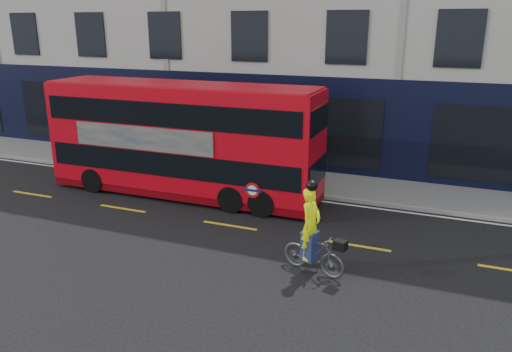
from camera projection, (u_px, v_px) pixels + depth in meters
The scene contains 7 objects.
ground at pixel (348, 269), 12.76m from camera, with size 120.00×120.00×0.00m, color black.
pavement at pixel (384, 191), 18.51m from camera, with size 60.00×3.00×0.12m, color slate.
kerb at pixel (378, 204), 17.18m from camera, with size 60.00×0.12×0.13m, color gray.
road_edge_line at pixel (376, 208), 16.93m from camera, with size 58.00×0.10×0.01m, color silver.
lane_dashes at pixel (359, 246), 14.09m from camera, with size 58.00×0.12×0.01m, color gold, non-canonical shape.
bus at pixel (183, 139), 17.75m from camera, with size 10.03×2.35×4.04m.
cyclist at pixel (312, 242), 12.39m from camera, with size 1.80×0.92×2.43m.
Camera 1 is at (2.07, -11.54, 6.05)m, focal length 35.00 mm.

